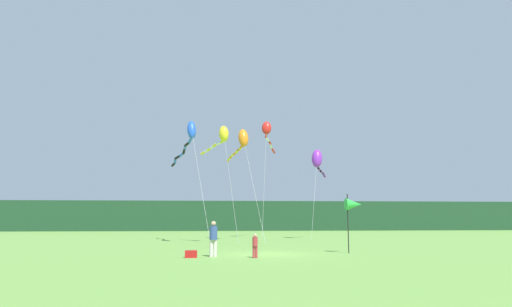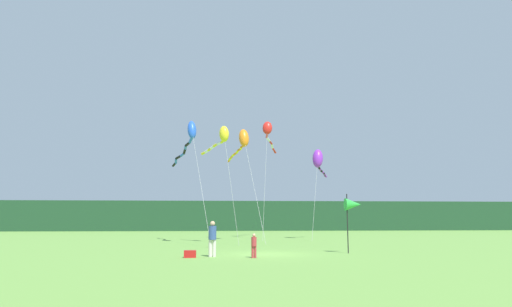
# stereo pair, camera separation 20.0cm
# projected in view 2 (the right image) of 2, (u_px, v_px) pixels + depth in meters

# --- Properties ---
(ground_plane) EXTENTS (120.00, 120.00, 0.00)m
(ground_plane) POSITION_uv_depth(u_px,v_px,m) (265.00, 254.00, 24.43)
(ground_plane) COLOR #6B9E42
(distant_treeline) EXTENTS (108.00, 3.99, 4.43)m
(distant_treeline) POSITION_uv_depth(u_px,v_px,m) (234.00, 216.00, 69.14)
(distant_treeline) COLOR #1E4228
(distant_treeline) RESTS_ON ground
(person_adult) EXTENTS (0.39, 0.39, 1.79)m
(person_adult) POSITION_uv_depth(u_px,v_px,m) (212.00, 237.00, 22.93)
(person_adult) COLOR silver
(person_adult) RESTS_ON ground
(person_child) EXTENTS (0.26, 0.26, 1.18)m
(person_child) POSITION_uv_depth(u_px,v_px,m) (254.00, 244.00, 22.26)
(person_child) COLOR #B23338
(person_child) RESTS_ON ground
(cooler_box) EXTENTS (0.59, 0.37, 0.36)m
(cooler_box) POSITION_uv_depth(u_px,v_px,m) (190.00, 254.00, 22.38)
(cooler_box) COLOR red
(cooler_box) RESTS_ON ground
(banner_flag_pole) EXTENTS (0.90, 0.70, 3.28)m
(banner_flag_pole) POSITION_uv_depth(u_px,v_px,m) (353.00, 205.00, 25.45)
(banner_flag_pole) COLOR black
(banner_flag_pole) RESTS_ON ground
(kite_red) EXTENTS (2.44, 9.17, 11.17)m
(kite_red) POSITION_uv_depth(u_px,v_px,m) (268.00, 132.00, 43.93)
(kite_red) COLOR #B2B2B2
(kite_red) RESTS_ON ground
(kite_yellow) EXTENTS (2.97, 4.52, 9.06)m
(kite_yellow) POSITION_uv_depth(u_px,v_px,m) (222.00, 136.00, 35.13)
(kite_yellow) COLOR #B2B2B2
(kite_yellow) RESTS_ON ground
(kite_blue) EXTENTS (3.77, 10.94, 9.54)m
(kite_blue) POSITION_uv_depth(u_px,v_px,m) (189.00, 137.00, 35.85)
(kite_blue) COLOR #B2B2B2
(kite_blue) RESTS_ON ground
(kite_purple) EXTENTS (2.76, 5.56, 8.30)m
(kite_purple) POSITION_uv_depth(u_px,v_px,m) (318.00, 159.00, 41.60)
(kite_purple) COLOR #B2B2B2
(kite_purple) RESTS_ON ground
(kite_orange) EXTENTS (2.72, 8.45, 9.69)m
(kite_orange) POSITION_uv_depth(u_px,v_px,m) (243.00, 140.00, 39.25)
(kite_orange) COLOR #B2B2B2
(kite_orange) RESTS_ON ground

